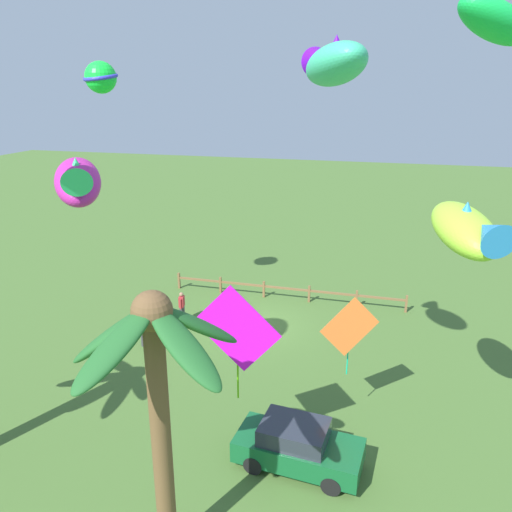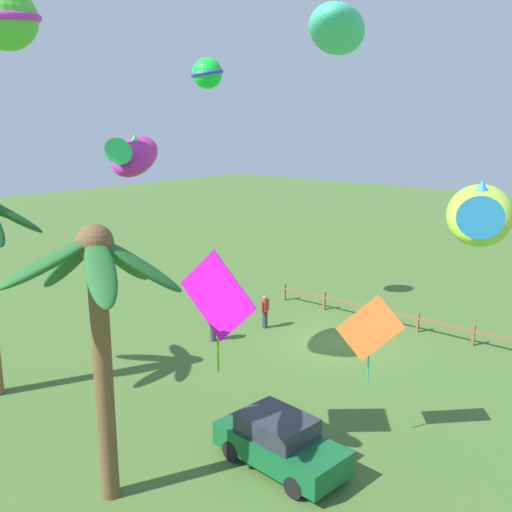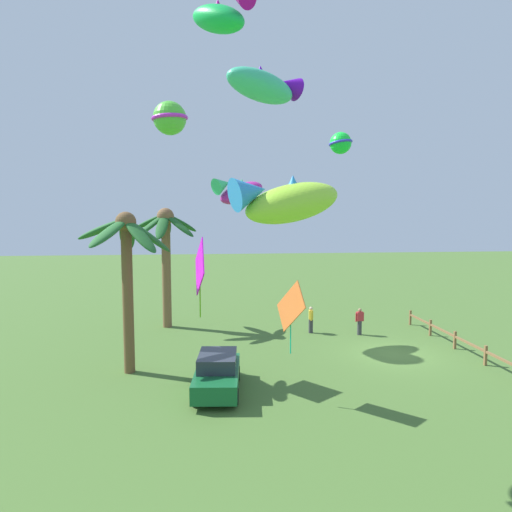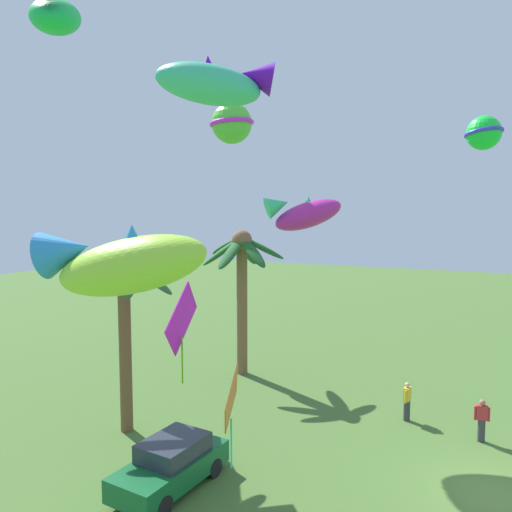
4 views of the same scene
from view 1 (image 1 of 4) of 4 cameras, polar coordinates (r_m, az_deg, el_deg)
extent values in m
plane|color=#476B2D|center=(25.13, 0.07, -7.96)|extent=(120.00, 120.00, 0.00)
cylinder|color=brown|center=(12.68, -10.70, -20.15)|extent=(0.47, 0.47, 6.76)
ellipsoid|color=#236028|center=(11.51, -16.13, -8.60)|extent=(2.17, 0.95, 1.72)
ellipsoid|color=#236028|center=(10.32, -15.75, -9.98)|extent=(1.23, 2.46, 1.16)
ellipsoid|color=#236028|center=(10.30, -8.21, -10.19)|extent=(2.33, 1.73, 1.37)
ellipsoid|color=#236028|center=(11.45, -6.78, -7.76)|extent=(2.02, 2.00, 1.61)
ellipsoid|color=#236028|center=(12.02, -10.65, -6.94)|extent=(1.19, 2.20, 1.72)
sphere|color=brown|center=(10.90, -11.77, -6.13)|extent=(0.90, 0.90, 0.90)
cube|color=brown|center=(27.54, 16.73, -5.24)|extent=(0.12, 0.12, 0.95)
cube|color=brown|center=(27.53, 11.37, -4.79)|extent=(0.12, 0.12, 0.95)
cube|color=brown|center=(27.76, 6.06, -4.31)|extent=(0.12, 0.12, 0.95)
cube|color=brown|center=(28.22, 0.89, -3.81)|extent=(0.12, 0.12, 0.95)
cube|color=brown|center=(28.91, -4.06, -3.29)|extent=(0.12, 0.12, 0.95)
cube|color=brown|center=(29.80, -8.75, -2.78)|extent=(0.12, 0.12, 0.95)
cube|color=brown|center=(27.89, 3.46, -3.70)|extent=(12.96, 0.09, 0.11)
cube|color=#145B2D|center=(16.69, 4.85, -21.13)|extent=(4.04, 2.05, 0.70)
cube|color=#282D38|center=(16.32, 4.38, -19.33)|extent=(2.16, 1.68, 0.56)
cylinder|color=black|center=(17.28, 9.72, -21.02)|extent=(0.61, 0.23, 0.60)
cylinder|color=black|center=(16.12, 8.54, -24.44)|extent=(0.61, 0.23, 0.60)
cylinder|color=black|center=(17.73, 1.56, -19.55)|extent=(0.61, 0.23, 0.60)
cylinder|color=black|center=(16.59, -0.33, -22.69)|extent=(0.61, 0.23, 0.60)
cylinder|color=#38383D|center=(25.67, -8.39, -6.54)|extent=(0.26, 0.26, 0.84)
cube|color=#B72D33|center=(25.38, -8.46, -5.13)|extent=(0.29, 0.41, 0.54)
sphere|color=#A37556|center=(25.24, -8.50, -4.35)|extent=(0.21, 0.21, 0.21)
cylinder|color=#B72D33|center=(25.20, -8.58, -5.44)|extent=(0.09, 0.09, 0.52)
cylinder|color=#B72D33|center=(25.61, -8.33, -5.02)|extent=(0.09, 0.09, 0.52)
cylinder|color=#38383D|center=(23.73, -12.66, -9.02)|extent=(0.26, 0.26, 0.84)
cube|color=yellow|center=(23.42, -12.78, -7.52)|extent=(0.41, 0.28, 0.54)
sphere|color=beige|center=(23.26, -12.84, -6.69)|extent=(0.21, 0.21, 0.21)
cylinder|color=yellow|center=(23.57, -13.23, -7.53)|extent=(0.09, 0.09, 0.52)
cylinder|color=yellow|center=(23.32, -12.30, -7.74)|extent=(0.09, 0.09, 0.52)
ellipsoid|color=#A5E736|center=(15.51, 22.61, 2.81)|extent=(2.50, 3.55, 1.72)
cone|color=#2B8BDD|center=(14.27, 25.13, 2.36)|extent=(1.30, 1.41, 1.15)
cone|color=#2B8BDD|center=(15.39, 22.84, 4.60)|extent=(0.78, 0.78, 0.63)
ellipsoid|color=#BD2395|center=(17.60, -19.62, 8.02)|extent=(2.95, 3.40, 1.90)
cone|color=#32D377|center=(16.24, -19.77, 8.61)|extent=(1.42, 1.49, 1.17)
cone|color=#32D377|center=(17.53, -19.79, 9.55)|extent=(0.81, 0.81, 0.60)
ellipsoid|color=#14C94B|center=(12.92, 25.53, 23.01)|extent=(2.35, 2.16, 1.39)
cone|color=#AE0A88|center=(12.96, 25.75, 24.47)|extent=(0.58, 0.58, 0.42)
cube|color=#DA11DB|center=(14.09, -2.15, -8.26)|extent=(2.48, 0.44, 2.48)
cylinder|color=#5BB80F|center=(14.79, -2.08, -13.20)|extent=(0.05, 0.05, 1.63)
ellipsoid|color=#3BC791|center=(14.45, 9.05, 20.69)|extent=(2.58, 3.27, 1.48)
cone|color=#600DBA|center=(15.66, 7.37, 21.37)|extent=(1.27, 1.33, 1.03)
cone|color=#600DBA|center=(14.48, 9.15, 22.52)|extent=(0.76, 0.76, 0.58)
sphere|color=#17E839|center=(24.38, -17.26, 18.85)|extent=(1.38, 1.38, 1.38)
torus|color=#383AD8|center=(24.38, -17.26, 18.85)|extent=(2.09, 2.09, 0.38)
cube|color=orange|center=(17.22, 10.61, -7.92)|extent=(1.91, 0.75, 1.99)
cylinder|color=#11DA9C|center=(17.76, 10.38, -11.25)|extent=(0.04, 0.04, 1.32)
camera|label=2|loc=(7.18, 92.83, -15.37)|focal=40.99mm
camera|label=3|loc=(19.83, 62.75, -4.12)|focal=30.48mm
camera|label=4|loc=(23.70, 40.21, 7.58)|focal=34.86mm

